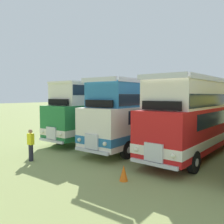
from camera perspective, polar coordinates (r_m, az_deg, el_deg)
The scene contains 5 objects.
bus_first_in_row at distance 19.46m, azimuth -2.02°, elevation 0.91°, with size 2.71×10.73×4.49m.
bus_second_in_row at distance 16.89m, azimuth 7.57°, elevation 0.01°, with size 2.73×10.93×4.52m.
bus_third_in_row at distance 15.55m, azimuth 20.83°, elevation -0.56°, with size 2.92×11.66×4.52m.
cone_mid_row at distance 10.07m, azimuth 2.86°, elevation -14.59°, with size 0.36×0.36×0.66m, color orange.
marshal_person at distance 13.50m, azimuth -19.12°, elevation -7.53°, with size 0.36×0.24×1.73m.
Camera 1 is at (-1.48, -14.49, 3.56)m, focal length 37.66 mm.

